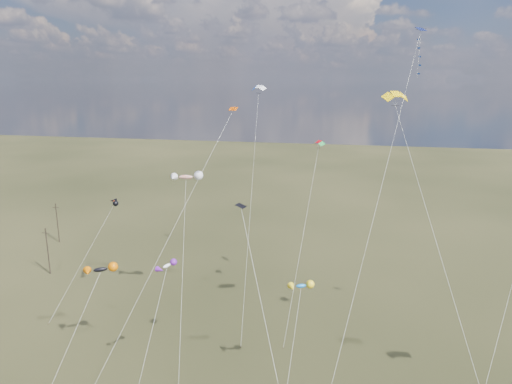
% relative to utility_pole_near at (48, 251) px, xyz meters
% --- Properties ---
extents(utility_pole_near, '(1.40, 0.20, 8.00)m').
position_rel_utility_pole_near_xyz_m(utility_pole_near, '(0.00, 0.00, 0.00)').
color(utility_pole_near, black).
rests_on(utility_pole_near, ground).
extents(utility_pole_far, '(1.40, 0.20, 8.00)m').
position_rel_utility_pole_near_xyz_m(utility_pole_far, '(-8.00, 14.00, 0.00)').
color(utility_pole_far, black).
rests_on(utility_pole_far, ground).
extents(diamond_navy_tall, '(8.88, 19.41, 36.85)m').
position_rel_utility_pole_near_xyz_m(diamond_navy_tall, '(54.21, -13.45, 27.64)').
color(diamond_navy_tall, '#0F1643').
rests_on(diamond_navy_tall, ground).
extents(diamond_black_mid, '(8.79, 14.17, 19.99)m').
position_rel_utility_pole_near_xyz_m(diamond_black_mid, '(40.56, -24.58, 10.59)').
color(diamond_black_mid, black).
rests_on(diamond_black_mid, ground).
extents(diamond_orange_center, '(11.80, 17.66, 28.65)m').
position_rel_utility_pole_near_xyz_m(diamond_orange_center, '(31.74, -15.92, 15.96)').
color(diamond_orange_center, '#C54200').
rests_on(diamond_orange_center, ground).
extents(parafoil_yellow, '(11.26, 15.91, 31.02)m').
position_rel_utility_pole_near_xyz_m(parafoil_yellow, '(52.80, -13.89, 26.12)').
color(parafoil_yellow, '#EFBE06').
rests_on(parafoil_yellow, ground).
extents(parafoil_blue_white, '(3.52, 22.32, 31.28)m').
position_rel_utility_pole_near_xyz_m(parafoil_blue_white, '(34.39, 6.71, 26.40)').
color(parafoil_blue_white, blue).
rests_on(parafoil_blue_white, ground).
extents(parafoil_tricolor, '(3.48, 15.75, 23.86)m').
position_rel_utility_pole_near_xyz_m(parafoil_tricolor, '(44.09, 0.86, 19.08)').
color(parafoil_tricolor, gold).
rests_on(parafoil_tricolor, ground).
extents(novelty_black_orange, '(3.66, 10.79, 11.80)m').
position_rel_utility_pole_near_xyz_m(novelty_black_orange, '(21.92, -19.87, 7.05)').
color(novelty_black_orange, black).
rests_on(novelty_black_orange, ground).
extents(novelty_orange_black, '(7.74, 9.58, 15.59)m').
position_rel_utility_pole_near_xyz_m(novelty_orange_black, '(16.61, -6.58, 10.97)').
color(novelty_orange_black, '#D33300').
rests_on(novelty_orange_black, ground).
extents(novelty_white_purple, '(2.06, 9.57, 14.40)m').
position_rel_utility_pole_near_xyz_m(novelty_white_purple, '(31.53, -23.62, 9.83)').
color(novelty_white_purple, white).
rests_on(novelty_white_purple, ground).
extents(novelty_redwhite_stripe, '(6.49, 17.26, 20.02)m').
position_rel_utility_pole_near_xyz_m(novelty_redwhite_stripe, '(27.48, -6.96, 15.15)').
color(novelty_redwhite_stripe, red).
rests_on(novelty_redwhite_stripe, ground).
extents(novelty_blue_yellow, '(2.28, 8.58, 12.52)m').
position_rel_utility_pole_near_xyz_m(novelty_blue_yellow, '(44.48, -21.16, 7.88)').
color(novelty_blue_yellow, blue).
rests_on(novelty_blue_yellow, ground).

